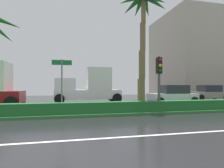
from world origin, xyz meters
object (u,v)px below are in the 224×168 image
at_px(palm_tree_centre_left, 143,13).
at_px(street_name_sign, 62,78).
at_px(car_in_traffic_leading, 173,95).
at_px(car_in_traffic_second, 209,93).
at_px(traffic_signal_median_right, 159,73).
at_px(box_truck_following, 89,87).

height_order(palm_tree_centre_left, street_name_sign, palm_tree_centre_left).
bearing_deg(car_in_traffic_leading, car_in_traffic_second, -152.90).
distance_m(traffic_signal_median_right, box_truck_following, 9.30).
height_order(palm_tree_centre_left, traffic_signal_median_right, palm_tree_centre_left).
relative_size(car_in_traffic_leading, car_in_traffic_second, 1.00).
bearing_deg(box_truck_following, car_in_traffic_second, -179.90).
xyz_separation_m(traffic_signal_median_right, box_truck_following, (-3.28, 8.66, -0.85)).
height_order(traffic_signal_median_right, box_truck_following, box_truck_following).
distance_m(traffic_signal_median_right, car_in_traffic_leading, 6.83).
distance_m(palm_tree_centre_left, traffic_signal_median_right, 5.03).
bearing_deg(car_in_traffic_second, palm_tree_centre_left, 30.73).
bearing_deg(palm_tree_centre_left, traffic_signal_median_right, -88.21).
distance_m(street_name_sign, box_truck_following, 8.33).
bearing_deg(traffic_signal_median_right, car_in_traffic_leading, 52.56).
distance_m(traffic_signal_median_right, car_in_traffic_second, 13.88).
xyz_separation_m(palm_tree_centre_left, traffic_signal_median_right, (0.07, -2.28, -4.49)).
relative_size(palm_tree_centre_left, street_name_sign, 2.83).
bearing_deg(car_in_traffic_leading, palm_tree_centre_left, 36.07).
distance_m(car_in_traffic_leading, car_in_traffic_second, 7.49).
relative_size(box_truck_following, car_in_traffic_leading, 1.49).
xyz_separation_m(palm_tree_centre_left, car_in_traffic_leading, (4.11, 3.00, -6.05)).
distance_m(palm_tree_centre_left, street_name_sign, 7.51).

